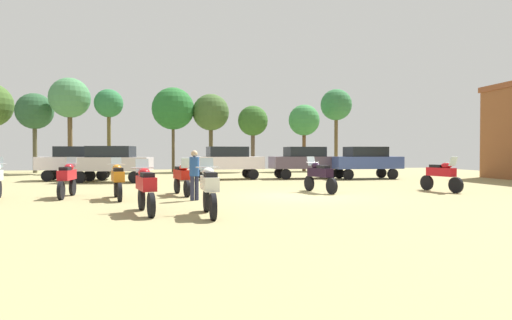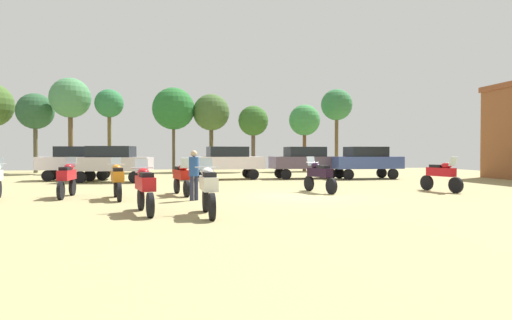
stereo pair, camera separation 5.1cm
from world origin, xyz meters
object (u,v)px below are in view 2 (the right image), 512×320
object	(u,v)px
motorcycle_3	(208,188)
car_2	(77,161)
motorcycle_1	(182,177)
person_1	(194,171)
tree_7	(35,112)
motorcycle_4	(145,187)
tree_2	(253,121)
motorcycle_6	(319,175)
tree_5	(70,99)
car_4	(305,160)
tree_8	(337,106)
car_5	(111,161)
tree_1	(304,121)
tree_6	(109,105)
motorcycle_7	(67,178)
car_1	(227,160)
tree_3	(174,109)
motorcycle_2	(117,179)
tree_4	(211,113)
car_3	(366,160)
motorcycle_5	(441,174)

from	to	relation	value
motorcycle_3	car_2	size ratio (longest dim) A/B	0.49
motorcycle_1	person_1	world-z (taller)	person_1
car_2	tree_7	size ratio (longest dim) A/B	0.69
motorcycle_4	tree_2	xyz separation A→B (m)	(6.83, 23.62, 3.55)
motorcycle_6	tree_5	xyz separation A→B (m)	(-14.40, 18.71, 5.17)
car_4	tree_2	bearing A→B (deg)	7.11
car_4	tree_8	xyz separation A→B (m)	(6.26, 11.14, 4.77)
motorcycle_3	car_5	distance (m)	14.13
motorcycle_1	car_2	bearing A→B (deg)	-72.70
tree_1	tree_6	size ratio (longest dim) A/B	0.87
motorcycle_7	motorcycle_4	bearing A→B (deg)	-55.54
car_1	tree_3	world-z (taller)	tree_3
tree_2	car_2	bearing A→B (deg)	-143.45
motorcycle_2	tree_1	world-z (taller)	tree_1
tree_3	tree_8	world-z (taller)	tree_8
motorcycle_7	tree_4	bearing A→B (deg)	71.67
motorcycle_6	car_3	bearing A→B (deg)	39.50
motorcycle_7	tree_6	size ratio (longest dim) A/B	0.33
motorcycle_5	car_5	xyz separation A→B (m)	(-14.66, 8.27, 0.44)
motorcycle_5	tree_1	xyz separation A→B (m)	(-0.32, 19.41, 3.69)
motorcycle_6	tree_8	world-z (taller)	tree_8
car_3	motorcycle_3	bearing A→B (deg)	140.86
motorcycle_3	tree_8	distance (m)	29.48
motorcycle_6	person_1	size ratio (longest dim) A/B	1.30
motorcycle_3	tree_1	distance (m)	26.61
motorcycle_1	motorcycle_6	xyz separation A→B (m)	(5.61, 0.20, 0.02)
motorcycle_5	car_2	bearing A→B (deg)	-45.74
tree_1	person_1	bearing A→B (deg)	-115.59
person_1	tree_2	xyz separation A→B (m)	(5.45, 20.72, 3.27)
tree_3	car_2	bearing A→B (deg)	-118.81
tree_7	person_1	bearing A→B (deg)	-60.91
tree_2	tree_4	xyz separation A→B (m)	(-3.50, 0.84, 0.75)
tree_1	tree_3	size ratio (longest dim) A/B	0.82
tree_7	motorcycle_1	bearing A→B (deg)	-59.59
motorcycle_1	tree_3	size ratio (longest dim) A/B	0.30
motorcycle_7	tree_5	bearing A→B (deg)	103.59
motorcycle_7	tree_7	distance (m)	21.99
motorcycle_5	tree_2	bearing A→B (deg)	-90.22
car_2	motorcycle_1	bearing A→B (deg)	-152.85
person_1	tree_2	size ratio (longest dim) A/B	0.31
motorcycle_7	car_1	world-z (taller)	car_1
car_1	motorcycle_2	bearing A→B (deg)	147.81
person_1	tree_1	xyz separation A→B (m)	(10.02, 20.92, 3.41)
tree_8	tree_6	bearing A→B (deg)	-175.27
car_1	car_3	world-z (taller)	same
motorcycle_3	tree_3	world-z (taller)	tree_3
motorcycle_6	tree_7	world-z (taller)	tree_7
motorcycle_4	motorcycle_6	xyz separation A→B (m)	(6.56, 4.97, 0.00)
tree_5	motorcycle_2	bearing A→B (deg)	-71.78
tree_5	car_4	bearing A→B (deg)	-30.40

